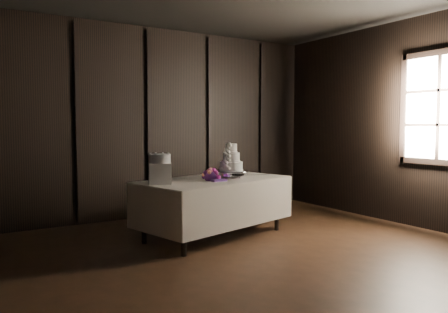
% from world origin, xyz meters
% --- Properties ---
extents(room, '(6.08, 7.08, 3.08)m').
position_xyz_m(room, '(0.00, 0.00, 1.50)').
color(room, black).
rests_on(room, ground).
extents(window, '(0.06, 1.16, 1.56)m').
position_xyz_m(window, '(2.97, 0.50, 1.70)').
color(window, black).
rests_on(window, room).
extents(display_table, '(2.18, 1.49, 0.76)m').
position_xyz_m(display_table, '(0.24, 1.87, 0.42)').
color(display_table, beige).
rests_on(display_table, ground).
extents(cake_stand, '(0.60, 0.60, 0.09)m').
position_xyz_m(cake_stand, '(0.54, 1.91, 0.81)').
color(cake_stand, silver).
rests_on(cake_stand, display_table).
extents(wedding_cake, '(0.35, 0.30, 0.37)m').
position_xyz_m(wedding_cake, '(0.51, 1.90, 0.99)').
color(wedding_cake, white).
rests_on(wedding_cake, cake_stand).
extents(bouquet, '(0.30, 0.40, 0.19)m').
position_xyz_m(bouquet, '(0.12, 1.74, 0.83)').
color(bouquet, '#B3445E').
rests_on(bouquet, display_table).
extents(box_pedestal, '(0.33, 0.33, 0.25)m').
position_xyz_m(box_pedestal, '(-0.54, 1.82, 0.89)').
color(box_pedestal, white).
rests_on(box_pedestal, display_table).
extents(small_cake, '(0.34, 0.34, 0.11)m').
position_xyz_m(small_cake, '(-0.54, 1.82, 1.06)').
color(small_cake, white).
rests_on(small_cake, box_pedestal).
extents(cake_knife, '(0.36, 0.14, 0.01)m').
position_xyz_m(cake_knife, '(0.96, 1.93, 0.77)').
color(cake_knife, silver).
rests_on(cake_knife, display_table).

